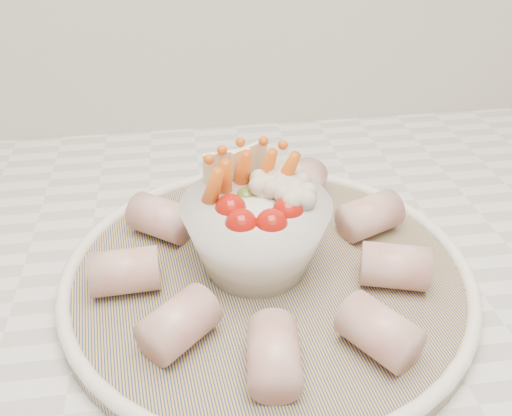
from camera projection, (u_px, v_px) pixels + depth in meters
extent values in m
cube|color=silver|center=(390.00, 270.00, 0.55)|extent=(2.04, 0.62, 0.04)
cylinder|color=navy|center=(268.00, 278.00, 0.49)|extent=(0.39, 0.39, 0.01)
torus|color=white|center=(268.00, 271.00, 0.49)|extent=(0.35, 0.35, 0.01)
sphere|color=#AB120B|center=(241.00, 225.00, 0.44)|extent=(0.03, 0.03, 0.03)
sphere|color=#AB120B|center=(271.00, 225.00, 0.44)|extent=(0.03, 0.03, 0.03)
sphere|color=#AB120B|center=(288.00, 212.00, 0.45)|extent=(0.03, 0.03, 0.03)
sphere|color=#AB120B|center=(231.00, 210.00, 0.46)|extent=(0.03, 0.03, 0.03)
sphere|color=#4B6923|center=(246.00, 198.00, 0.48)|extent=(0.02, 0.02, 0.02)
cone|color=#D15813|center=(224.00, 185.00, 0.47)|extent=(0.02, 0.04, 0.06)
cone|color=#D15813|center=(242.00, 176.00, 0.49)|extent=(0.03, 0.04, 0.06)
cone|color=#D15813|center=(265.00, 175.00, 0.49)|extent=(0.03, 0.04, 0.06)
cone|color=#D15813|center=(211.00, 195.00, 0.46)|extent=(0.04, 0.04, 0.06)
cone|color=#D15813|center=(284.00, 179.00, 0.48)|extent=(0.04, 0.04, 0.06)
sphere|color=beige|center=(288.00, 190.00, 0.48)|extent=(0.03, 0.03, 0.03)
sphere|color=beige|center=(296.00, 203.00, 0.46)|extent=(0.03, 0.03, 0.03)
sphere|color=beige|center=(284.00, 179.00, 0.49)|extent=(0.03, 0.03, 0.03)
sphere|color=beige|center=(268.00, 191.00, 0.48)|extent=(0.03, 0.03, 0.03)
cube|color=#EFE8BA|center=(226.00, 172.00, 0.49)|extent=(0.04, 0.02, 0.04)
cube|color=#EFE8BA|center=(247.00, 166.00, 0.50)|extent=(0.04, 0.03, 0.04)
cylinder|color=#B25751|center=(395.00, 266.00, 0.47)|extent=(0.06, 0.05, 0.04)
cylinder|color=#B25751|center=(370.00, 216.00, 0.53)|extent=(0.06, 0.05, 0.04)
cylinder|color=#B25751|center=(304.00, 186.00, 0.57)|extent=(0.06, 0.07, 0.04)
cylinder|color=#B25751|center=(228.00, 193.00, 0.56)|extent=(0.05, 0.06, 0.04)
cylinder|color=#B25751|center=(161.00, 218.00, 0.53)|extent=(0.07, 0.06, 0.04)
cylinder|color=#B25751|center=(125.00, 271.00, 0.46)|extent=(0.06, 0.04, 0.04)
cylinder|color=#B25751|center=(179.00, 324.00, 0.41)|extent=(0.06, 0.06, 0.04)
cylinder|color=#B25751|center=(274.00, 355.00, 0.39)|extent=(0.04, 0.06, 0.04)
cylinder|color=#B25751|center=(379.00, 331.00, 0.41)|extent=(0.06, 0.07, 0.04)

